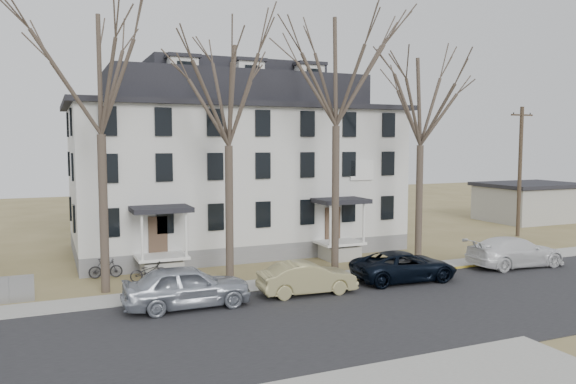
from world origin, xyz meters
name	(u,v)px	position (x,y,z in m)	size (l,w,h in m)	color
ground	(433,325)	(0.00, 0.00, 0.00)	(120.00, 120.00, 0.00)	olive
main_road	(402,310)	(0.00, 2.00, 0.00)	(120.00, 10.00, 0.04)	#27272A
far_sidewalk	(334,278)	(0.00, 8.00, 0.00)	(120.00, 2.00, 0.08)	#A09F97
yellow_curb	(425,273)	(5.00, 7.10, 0.00)	(14.00, 0.25, 0.06)	gold
boarding_house	(236,166)	(-2.00, 17.95, 5.38)	(20.80, 12.36, 12.05)	slate
distant_building	(530,202)	(26.00, 20.00, 1.68)	(8.50, 6.50, 3.35)	#A09F97
tree_far_left	(99,66)	(-11.00, 9.80, 10.34)	(8.40, 8.40, 13.72)	#473B31
tree_mid_left	(228,88)	(-5.00, 9.80, 9.60)	(7.80, 7.80, 12.74)	#473B31
tree_center	(336,64)	(1.00, 9.80, 11.08)	(9.00, 9.00, 14.70)	#473B31
tree_mid_right	(421,95)	(6.50, 9.80, 9.60)	(7.80, 7.80, 12.74)	#473B31
utility_pole_far	(520,170)	(18.50, 14.00, 4.90)	(2.00, 0.28, 9.50)	#3D3023
car_silver	(187,287)	(-8.11, 5.79, 0.90)	(2.13, 5.29, 1.80)	#A2A9B5
car_tan	(307,279)	(-2.61, 5.71, 0.74)	(1.56, 4.47, 1.47)	#9C9260
car_navy	(404,267)	(2.89, 6.02, 0.74)	(2.45, 5.31, 1.48)	black
car_white	(515,253)	(10.42, 6.27, 0.82)	(2.30, 5.66, 1.64)	white
bicycle_left	(149,272)	(-8.84, 10.99, 0.49)	(0.65, 1.86, 0.98)	black
bicycle_right	(106,269)	(-10.75, 12.47, 0.50)	(0.47, 1.66, 1.00)	black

